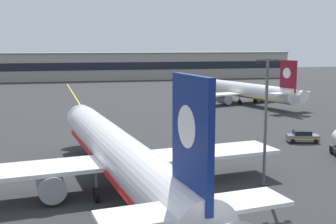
# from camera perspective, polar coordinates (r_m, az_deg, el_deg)

# --- Properties ---
(taxiway_centreline) EXTENTS (9.97, 179.76, 0.01)m
(taxiway_centreline) POSITION_cam_1_polar(r_m,az_deg,el_deg) (61.64, -8.65, -3.64)
(taxiway_centreline) COLOR yellow
(taxiway_centreline) RESTS_ON ground
(airliner_foreground) EXTENTS (32.36, 41.44, 11.65)m
(airliner_foreground) POSITION_cam_1_polar(r_m,az_deg,el_deg) (39.48, -6.26, -5.69)
(airliner_foreground) COLOR white
(airliner_foreground) RESTS_ON ground
(airliner_background) EXTENTS (27.90, 35.35, 10.15)m
(airliner_background) POSITION_cam_1_polar(r_m,az_deg,el_deg) (99.43, 9.84, 2.80)
(airliner_background) COLOR white
(airliner_background) RESTS_ON ground
(apron_lamp_post) EXTENTS (2.24, 0.90, 11.99)m
(apron_lamp_post) POSITION_cam_1_polar(r_m,az_deg,el_deg) (41.52, 12.69, -1.01)
(apron_lamp_post) COLOR #515156
(apron_lamp_post) RESTS_ON ground
(service_car_fifth) EXTENTS (4.52, 2.85, 1.79)m
(service_car_fifth) POSITION_cam_1_polar(r_m,az_deg,el_deg) (62.14, 17.23, -3.12)
(service_car_fifth) COLOR slate
(service_car_fifth) RESTS_ON ground
(terminal_building) EXTENTS (146.42, 12.40, 10.14)m
(terminal_building) POSITION_cam_1_polar(r_m,az_deg,el_deg) (166.29, -8.60, 5.98)
(terminal_building) COLOR #9E998E
(terminal_building) RESTS_ON ground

